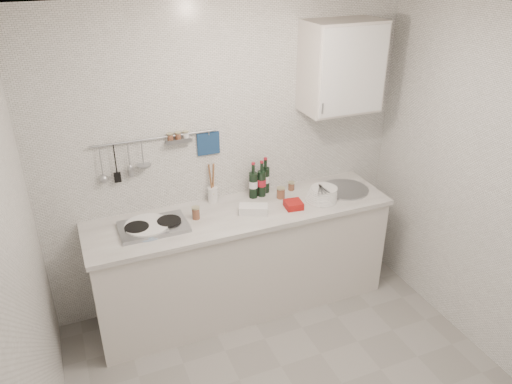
# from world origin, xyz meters

# --- Properties ---
(ceiling) EXTENTS (3.00, 3.00, 0.00)m
(ceiling) POSITION_xyz_m (0.00, 0.00, 2.50)
(ceiling) COLOR silver
(ceiling) RESTS_ON back_wall
(back_wall) EXTENTS (3.00, 0.02, 2.50)m
(back_wall) POSITION_xyz_m (0.00, 1.40, 1.25)
(back_wall) COLOR silver
(back_wall) RESTS_ON floor
(wall_left) EXTENTS (0.02, 2.80, 2.50)m
(wall_left) POSITION_xyz_m (-1.50, 0.00, 1.25)
(wall_left) COLOR silver
(wall_left) RESTS_ON floor
(wall_right) EXTENTS (0.02, 2.80, 2.50)m
(wall_right) POSITION_xyz_m (1.50, 0.00, 1.25)
(wall_right) COLOR silver
(wall_right) RESTS_ON floor
(counter) EXTENTS (2.44, 0.64, 0.96)m
(counter) POSITION_xyz_m (0.01, 1.10, 0.43)
(counter) COLOR silver
(counter) RESTS_ON floor
(wall_rail) EXTENTS (0.98, 0.09, 0.34)m
(wall_rail) POSITION_xyz_m (-0.60, 1.37, 1.43)
(wall_rail) COLOR #93969B
(wall_rail) RESTS_ON back_wall
(wall_cabinet) EXTENTS (0.60, 0.38, 0.70)m
(wall_cabinet) POSITION_xyz_m (0.90, 1.22, 1.95)
(wall_cabinet) COLOR silver
(wall_cabinet) RESTS_ON back_wall
(plate_stack_hob) EXTENTS (0.35, 0.35, 0.04)m
(plate_stack_hob) POSITION_xyz_m (-0.75, 1.11, 0.94)
(plate_stack_hob) COLOR teal
(plate_stack_hob) RESTS_ON counter
(plate_stack_sink) EXTENTS (0.28, 0.27, 0.10)m
(plate_stack_sink) POSITION_xyz_m (0.69, 1.02, 0.97)
(plate_stack_sink) COLOR white
(plate_stack_sink) RESTS_ON counter
(wine_bottles) EXTENTS (0.20, 0.13, 0.31)m
(wine_bottles) POSITION_xyz_m (0.25, 1.30, 1.07)
(wine_bottles) COLOR black
(wine_bottles) RESTS_ON counter
(butter_dish) EXTENTS (0.25, 0.19, 0.07)m
(butter_dish) POSITION_xyz_m (0.07, 1.03, 0.95)
(butter_dish) COLOR white
(butter_dish) RESTS_ON counter
(strawberry_punnet) EXTENTS (0.15, 0.15, 0.06)m
(strawberry_punnet) POSITION_xyz_m (0.40, 0.99, 0.95)
(strawberry_punnet) COLOR red
(strawberry_punnet) RESTS_ON counter
(utensil_crock) EXTENTS (0.08, 0.08, 0.34)m
(utensil_crock) POSITION_xyz_m (-0.16, 1.34, 1.00)
(utensil_crock) COLOR white
(utensil_crock) RESTS_ON counter
(jar_a) EXTENTS (0.07, 0.07, 0.09)m
(jar_a) POSITION_xyz_m (-0.16, 1.33, 0.97)
(jar_a) COLOR brown
(jar_a) RESTS_ON counter
(jar_b) EXTENTS (0.06, 0.06, 0.07)m
(jar_b) POSITION_xyz_m (0.53, 1.28, 0.96)
(jar_b) COLOR brown
(jar_b) RESTS_ON counter
(jar_c) EXTENTS (0.07, 0.07, 0.09)m
(jar_c) POSITION_xyz_m (0.38, 1.18, 0.97)
(jar_c) COLOR brown
(jar_c) RESTS_ON counter
(jar_d) EXTENTS (0.06, 0.06, 0.10)m
(jar_d) POSITION_xyz_m (-0.36, 1.12, 0.97)
(jar_d) COLOR brown
(jar_d) RESTS_ON counter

